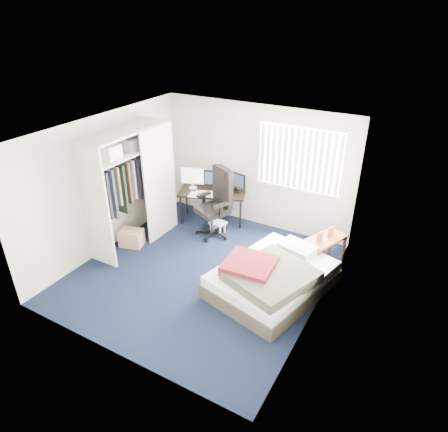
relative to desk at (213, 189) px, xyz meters
name	(u,v)px	position (x,y,z in m)	size (l,w,h in m)	color
ground	(202,272)	(0.82, -1.76, -0.72)	(4.20, 4.20, 0.00)	black
room_shell	(199,194)	(0.82, -1.76, 0.79)	(4.20, 4.20, 4.20)	silver
window_assembly	(300,159)	(1.72, 0.29, 0.88)	(1.72, 0.09, 1.32)	white
closet	(130,177)	(-0.86, -1.49, 0.63)	(0.64, 1.84, 2.22)	beige
desk	(213,189)	(0.00, 0.00, 0.00)	(1.51, 1.08, 1.14)	black
office_chair	(216,209)	(0.35, -0.46, -0.18)	(0.87, 0.87, 1.40)	black
footstool	(218,225)	(0.38, -0.45, -0.53)	(0.33, 0.27, 0.25)	white
nightstand	(326,241)	(2.56, -0.45, -0.25)	(0.66, 0.87, 0.72)	brown
bed	(272,277)	(2.07, -1.63, -0.45)	(1.84, 2.19, 0.63)	#3D352C
pine_box	(132,238)	(-0.83, -1.66, -0.56)	(0.42, 0.32, 0.32)	tan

